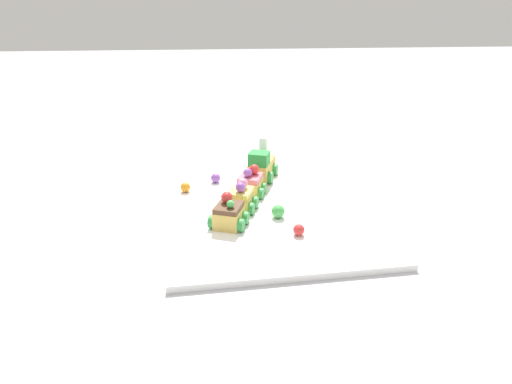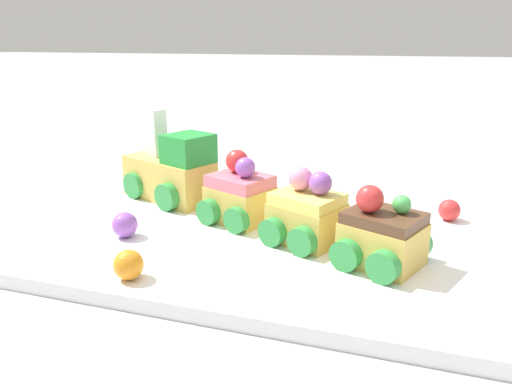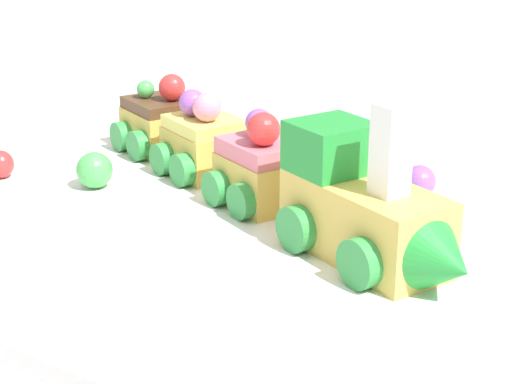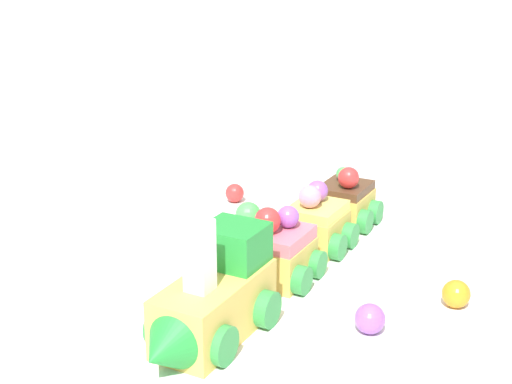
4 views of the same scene
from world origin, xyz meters
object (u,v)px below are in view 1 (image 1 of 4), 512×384
Objects in this scene: cake_car_strawberry at (250,184)px; cake_car_lemon at (240,199)px; gumball_green at (278,211)px; gumball_orange at (185,187)px; cake_train_locomotive at (262,166)px; gumball_red at (299,230)px; cake_car_chocolate at (229,215)px; gumball_purple at (216,178)px.

cake_car_lemon is at bearing -179.92° from cake_car_strawberry.
gumball_orange is (0.15, 0.18, -0.00)m from gumball_green.
gumball_green is (-0.05, -0.07, -0.01)m from cake_car_lemon.
cake_car_lemon is (-0.07, 0.03, -0.00)m from cake_car_strawberry.
cake_train_locomotive reaches higher than gumball_red.
cake_car_chocolate is 0.19m from gumball_orange.
cake_train_locomotive reaches higher than cake_car_chocolate.
cake_car_chocolate is at bearing -176.60° from gumball_purple.
gumball_purple is (0.22, 0.01, -0.01)m from cake_car_chocolate.
gumball_orange is at bearing 132.44° from cake_train_locomotive.
cake_car_chocolate is 3.66× the size of gumball_orange.
cake_car_strawberry reaches higher than gumball_orange.
cake_train_locomotive is 0.11m from cake_car_strawberry.
gumball_red is (-0.29, -0.02, -0.02)m from cake_train_locomotive.
cake_car_chocolate is 0.13m from gumball_red.
cake_train_locomotive is at bearing 0.13° from cake_car_lemon.
gumball_green is at bearing -56.25° from cake_car_chocolate.
cake_car_lemon is (-0.17, 0.07, -0.01)m from cake_train_locomotive.
gumball_purple is (0.27, 0.13, 0.00)m from gumball_red.
gumball_orange is (0.04, 0.14, -0.01)m from cake_car_strawberry.
gumball_green is at bearing -151.28° from gumball_purple.
cake_car_lemon is 0.07m from cake_car_chocolate.
gumball_orange is at bearing 41.63° from gumball_red.
gumball_purple is (0.15, 0.04, -0.01)m from cake_car_lemon.
cake_car_strawberry is 3.66× the size of gumball_orange.
gumball_purple is (0.20, 0.11, -0.00)m from gumball_green.
gumball_green is 0.08m from gumball_red.
gumball_orange is at bearing 68.90° from cake_car_lemon.
gumball_red is at bearing -153.39° from cake_train_locomotive.
cake_car_lemon is at bearing 37.24° from gumball_red.
gumball_orange is 0.98× the size of gumball_purple.
gumball_green is at bearing -101.22° from cake_car_lemon.
gumball_red is at bearing -91.69° from cake_car_chocolate.
gumball_red is 0.92× the size of gumball_purple.
cake_car_chocolate is 3.93× the size of gumball_red.
gumball_purple is (0.08, 0.07, -0.01)m from cake_car_strawberry.
gumball_green reaches higher than gumball_purple.
gumball_orange is (0.11, 0.11, -0.01)m from cake_car_lemon.
cake_car_strawberry is at bearing 17.98° from gumball_green.
cake_train_locomotive is at bearing -1.09° from gumball_green.
cake_train_locomotive reaches higher than cake_car_strawberry.
gumball_green is (-0.22, 0.00, -0.02)m from cake_train_locomotive.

